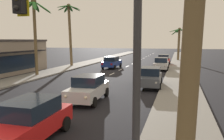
% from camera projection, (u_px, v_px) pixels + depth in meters
% --- Properties ---
extents(sidewalk_right, '(3.20, 110.00, 0.14)m').
position_uv_depth(sidewalk_right, '(180.00, 78.00, 24.72)').
color(sidewalk_right, gray).
rests_on(sidewalk_right, ground).
extents(sidewalk_left, '(3.20, 110.00, 0.14)m').
position_uv_depth(sidewalk_left, '(50.00, 72.00, 28.99)').
color(sidewalk_left, gray).
rests_on(sidewalk_left, ground).
extents(lane_markings, '(4.28, 88.52, 0.01)m').
position_uv_depth(lane_markings, '(113.00, 75.00, 26.64)').
color(lane_markings, silver).
rests_on(lane_markings, ground).
extents(traffic_signal_mast, '(10.91, 0.41, 6.83)m').
position_uv_depth(traffic_signal_mast, '(22.00, 14.00, 7.06)').
color(traffic_signal_mast, '#2D2D33').
rests_on(traffic_signal_mast, ground).
extents(sedan_lead_at_stop_bar, '(2.00, 4.47, 1.68)m').
position_uv_depth(sedan_lead_at_stop_bar, '(29.00, 121.00, 9.16)').
color(sedan_lead_at_stop_bar, red).
rests_on(sedan_lead_at_stop_bar, ground).
extents(sedan_third_in_queue, '(2.09, 4.50, 1.68)m').
position_uv_depth(sedan_third_in_queue, '(88.00, 88.00, 15.44)').
color(sedan_third_in_queue, silver).
rests_on(sedan_third_in_queue, ground).
extents(sedan_oncoming_far, '(2.11, 4.51, 1.68)m').
position_uv_depth(sedan_oncoming_far, '(112.00, 62.00, 33.61)').
color(sedan_oncoming_far, navy).
rests_on(sedan_oncoming_far, ground).
extents(sedan_parked_nearest_kerb, '(2.04, 4.49, 1.68)m').
position_uv_depth(sedan_parked_nearest_kerb, '(164.00, 60.00, 37.93)').
color(sedan_parked_nearest_kerb, red).
rests_on(sedan_parked_nearest_kerb, ground).
extents(sedan_parked_mid_kerb, '(2.08, 4.50, 1.68)m').
position_uv_depth(sedan_parked_mid_kerb, '(150.00, 77.00, 20.06)').
color(sedan_parked_mid_kerb, '#4C515B').
rests_on(sedan_parked_mid_kerb, ground).
extents(sedan_parked_far_kerb, '(1.96, 4.46, 1.68)m').
position_uv_depth(sedan_parked_far_kerb, '(161.00, 64.00, 31.50)').
color(sedan_parked_far_kerb, silver).
rests_on(sedan_parked_far_kerb, ground).
extents(palm_left_third, '(3.76, 3.90, 8.49)m').
position_uv_depth(palm_left_third, '(35.00, 21.00, 25.59)').
color(palm_left_third, brown).
rests_on(palm_left_third, ground).
extents(palm_left_farthest, '(3.67, 3.73, 9.45)m').
position_uv_depth(palm_left_farthest, '(69.00, 24.00, 35.31)').
color(palm_left_farthest, brown).
rests_on(palm_left_farthest, ground).
extents(palm_right_farthest, '(3.99, 3.89, 6.43)m').
position_uv_depth(palm_right_farthest, '(179.00, 38.00, 45.63)').
color(palm_right_farthest, brown).
rests_on(palm_right_farthest, ground).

